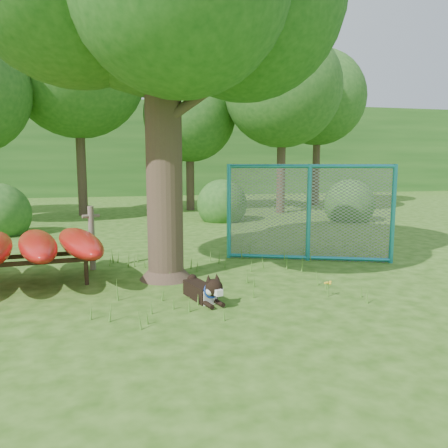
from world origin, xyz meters
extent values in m
plane|color=#265010|center=(0.00, 0.00, 0.00)|extent=(80.00, 80.00, 0.00)
cylinder|color=#3B2B20|center=(-0.81, 1.49, 2.47)|extent=(0.79, 0.79, 4.95)
cone|color=#3B2B20|center=(-0.81, 1.49, 0.25)|extent=(1.19, 1.19, 0.49)
cylinder|color=#3B2B20|center=(-0.24, 1.31, 3.17)|extent=(1.41, 0.25, 1.05)
cylinder|color=#3B2B20|center=(-1.22, 1.82, 3.56)|extent=(0.91, 0.96, 1.01)
cylinder|color=#63574A|center=(-2.13, 2.50, 0.62)|extent=(0.15, 0.15, 1.25)
cylinder|color=#63574A|center=(-2.13, 2.50, 1.05)|extent=(0.34, 0.19, 0.07)
cylinder|color=black|center=(-2.17, 1.39, 0.21)|extent=(0.07, 0.07, 0.43)
cylinder|color=black|center=(-2.23, 1.99, 0.21)|extent=(0.07, 0.07, 0.43)
cube|color=black|center=(-3.28, 1.29, 0.45)|extent=(2.56, 0.30, 0.07)
cube|color=black|center=(-3.33, 1.89, 0.45)|extent=(2.56, 0.30, 0.07)
ellipsoid|color=red|center=(-2.97, 1.62, 0.69)|extent=(1.17, 2.64, 0.41)
ellipsoid|color=red|center=(-2.28, 1.68, 0.69)|extent=(1.25, 2.64, 0.41)
cube|color=black|center=(-0.43, 0.18, 0.12)|extent=(0.43, 0.73, 0.24)
cube|color=silver|center=(-0.35, -0.11, 0.11)|extent=(0.24, 0.19, 0.22)
sphere|color=black|center=(-0.30, -0.28, 0.29)|extent=(0.25, 0.25, 0.25)
cube|color=silver|center=(-0.27, -0.39, 0.25)|extent=(0.13, 0.16, 0.09)
sphere|color=silver|center=(-0.37, -0.32, 0.25)|extent=(0.12, 0.12, 0.12)
sphere|color=silver|center=(-0.22, -0.27, 0.25)|extent=(0.12, 0.12, 0.12)
cone|color=black|center=(-0.38, -0.26, 0.43)|extent=(0.09, 0.11, 0.12)
cone|color=black|center=(-0.25, -0.22, 0.43)|extent=(0.13, 0.13, 0.12)
cylinder|color=black|center=(-0.40, -0.27, 0.05)|extent=(0.15, 0.30, 0.07)
cylinder|color=black|center=(-0.23, -0.22, 0.05)|extent=(0.15, 0.30, 0.07)
sphere|color=black|center=(-0.48, 0.55, 0.22)|extent=(0.16, 0.16, 0.16)
torus|color=#163AA9|center=(-0.32, -0.20, 0.24)|extent=(0.26, 0.13, 0.25)
cylinder|color=teal|center=(0.72, 2.92, 1.03)|extent=(0.12, 0.12, 2.05)
cylinder|color=teal|center=(2.31, 2.28, 1.03)|extent=(0.12, 0.12, 2.05)
cylinder|color=teal|center=(3.89, 1.64, 1.03)|extent=(0.12, 0.12, 2.05)
cylinder|color=teal|center=(2.31, 2.28, 2.00)|extent=(3.20, 1.36, 0.08)
cylinder|color=teal|center=(2.31, 2.28, 0.06)|extent=(3.20, 1.36, 0.08)
plane|color=gray|center=(2.31, 2.28, 1.03)|extent=(3.17, 1.28, 3.42)
cylinder|color=#4E812A|center=(1.53, -0.20, 0.11)|extent=(0.02, 0.02, 0.22)
sphere|color=gold|center=(1.53, -0.20, 0.22)|extent=(0.04, 0.04, 0.04)
sphere|color=gold|center=(1.57, -0.19, 0.23)|extent=(0.04, 0.04, 0.04)
sphere|color=gold|center=(1.50, -0.17, 0.21)|extent=(0.04, 0.04, 0.04)
sphere|color=gold|center=(1.54, -0.24, 0.22)|extent=(0.04, 0.04, 0.04)
sphere|color=gold|center=(1.50, -0.22, 0.23)|extent=(0.04, 0.04, 0.04)
cylinder|color=#3B2B20|center=(-3.00, 12.00, 2.62)|extent=(0.36, 0.36, 5.25)
sphere|color=#24551B|center=(-3.00, 12.00, 5.62)|extent=(5.20, 5.20, 5.20)
cylinder|color=#3B2B20|center=(1.50, 13.00, 1.92)|extent=(0.36, 0.36, 3.85)
sphere|color=#24551B|center=(1.50, 13.00, 4.12)|extent=(4.00, 4.00, 4.00)
cylinder|color=#3B2B20|center=(5.00, 11.00, 2.38)|extent=(0.36, 0.36, 4.76)
sphere|color=#24551B|center=(5.00, 11.00, 5.10)|extent=(4.80, 4.80, 4.80)
cylinder|color=#3B2B20|center=(8.00, 14.00, 2.45)|extent=(0.36, 0.36, 4.90)
sphere|color=#24551B|center=(8.00, 14.00, 5.25)|extent=(4.60, 4.60, 4.60)
sphere|color=#24551B|center=(-5.00, 7.50, 0.00)|extent=(1.80, 1.80, 1.80)
sphere|color=#24551B|center=(6.50, 8.00, 0.00)|extent=(1.80, 1.80, 1.80)
sphere|color=#24551B|center=(2.00, 9.00, 0.00)|extent=(1.80, 1.80, 1.80)
cube|color=#24551B|center=(0.00, 28.00, 3.00)|extent=(80.00, 12.00, 6.00)
camera|label=1|loc=(-1.59, -6.22, 2.06)|focal=35.00mm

